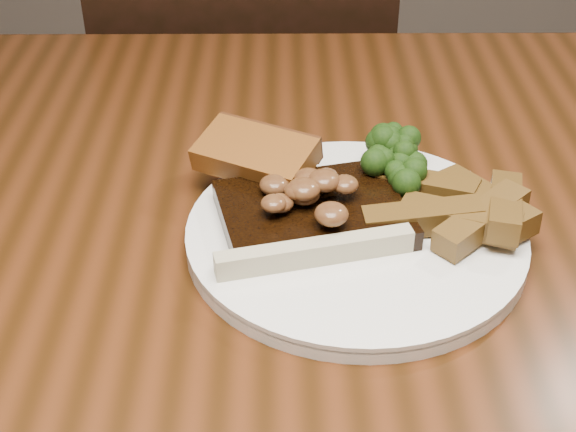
# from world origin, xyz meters

# --- Properties ---
(dining_table) EXTENTS (1.60, 0.90, 0.75)m
(dining_table) POSITION_xyz_m (0.00, 0.00, 0.66)
(dining_table) COLOR #45200D
(dining_table) RESTS_ON ground
(chair_far) EXTENTS (0.45, 0.45, 0.90)m
(chair_far) POSITION_xyz_m (-0.06, 0.63, 0.49)
(chair_far) COLOR black
(chair_far) RESTS_ON ground
(plate) EXTENTS (0.34, 0.34, 0.01)m
(plate) POSITION_xyz_m (0.06, 0.00, 0.76)
(plate) COLOR white
(plate) RESTS_ON dining_table
(steak) EXTENTS (0.17, 0.15, 0.02)m
(steak) POSITION_xyz_m (0.02, 0.01, 0.77)
(steak) COLOR black
(steak) RESTS_ON plate
(steak_bone) EXTENTS (0.16, 0.05, 0.02)m
(steak_bone) POSITION_xyz_m (0.02, -0.04, 0.77)
(steak_bone) COLOR #B8B08F
(steak_bone) RESTS_ON plate
(mushroom_pile) EXTENTS (0.08, 0.08, 0.03)m
(mushroom_pile) POSITION_xyz_m (0.02, 0.01, 0.80)
(mushroom_pile) COLOR brown
(mushroom_pile) RESTS_ON steak
(garlic_bread) EXTENTS (0.12, 0.10, 0.02)m
(garlic_bread) POSITION_xyz_m (-0.03, 0.07, 0.77)
(garlic_bread) COLOR brown
(garlic_bread) RESTS_ON plate
(potato_wedges) EXTENTS (0.13, 0.13, 0.02)m
(potato_wedges) POSITION_xyz_m (0.13, 0.00, 0.77)
(potato_wedges) COLOR brown
(potato_wedges) RESTS_ON plate
(broccoli_cluster) EXTENTS (0.07, 0.07, 0.04)m
(broccoli_cluster) POSITION_xyz_m (0.10, 0.07, 0.78)
(broccoli_cluster) COLOR #1E380C
(broccoli_cluster) RESTS_ON plate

